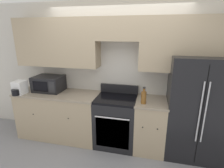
% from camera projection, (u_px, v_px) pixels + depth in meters
% --- Properties ---
extents(ground_plane, '(12.00, 12.00, 0.00)m').
position_uv_depth(ground_plane, '(108.00, 152.00, 3.11)').
color(ground_plane, gray).
extents(wall_back, '(8.00, 0.39, 2.60)m').
position_uv_depth(wall_back, '(115.00, 60.00, 3.19)').
color(wall_back, beige).
rests_on(wall_back, ground_plane).
extents(lower_cabinets_left, '(1.61, 0.64, 0.93)m').
position_uv_depth(lower_cabinets_left, '(59.00, 115.00, 3.50)').
color(lower_cabinets_left, tan).
rests_on(lower_cabinets_left, ground_plane).
extents(lower_cabinets_right, '(0.54, 0.64, 0.93)m').
position_uv_depth(lower_cabinets_right, '(150.00, 125.00, 3.11)').
color(lower_cabinets_right, tan).
rests_on(lower_cabinets_right, ground_plane).
extents(oven_range, '(0.73, 0.65, 1.09)m').
position_uv_depth(oven_range, '(116.00, 121.00, 3.24)').
color(oven_range, black).
rests_on(oven_range, ground_plane).
extents(refrigerator, '(0.92, 0.72, 1.71)m').
position_uv_depth(refrigerator, '(196.00, 108.00, 2.87)').
color(refrigerator, black).
rests_on(refrigerator, ground_plane).
extents(microwave, '(0.55, 0.42, 0.29)m').
position_uv_depth(microwave, '(49.00, 84.00, 3.44)').
color(microwave, black).
rests_on(microwave, lower_cabinets_left).
extents(bottle, '(0.09, 0.09, 0.28)m').
position_uv_depth(bottle, '(144.00, 97.00, 2.83)').
color(bottle, brown).
rests_on(bottle, lower_cabinets_right).
extents(electric_kettle, '(0.20, 0.30, 0.25)m').
position_uv_depth(electric_kettle, '(19.00, 88.00, 3.26)').
color(electric_kettle, white).
rests_on(electric_kettle, lower_cabinets_left).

